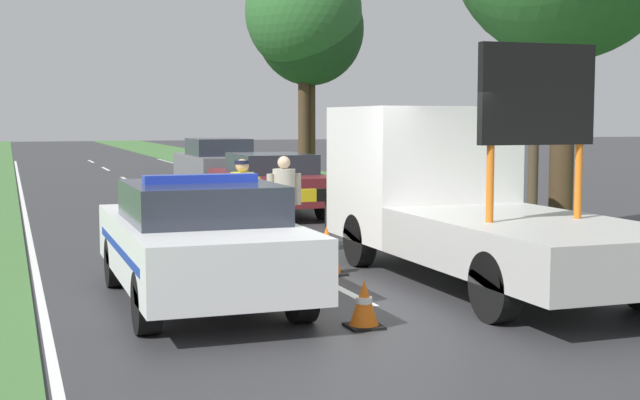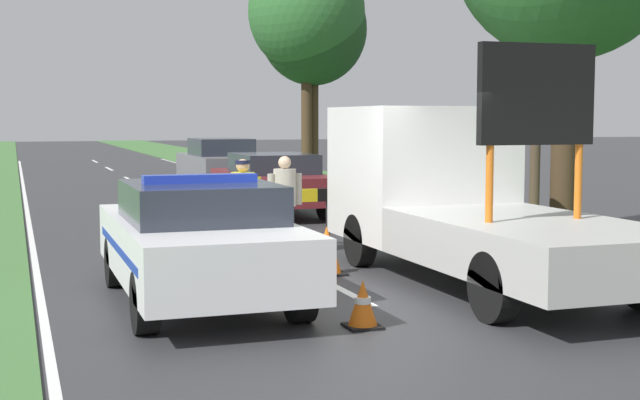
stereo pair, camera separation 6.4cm
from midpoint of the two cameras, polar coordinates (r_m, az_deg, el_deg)
The scene contains 18 objects.
ground_plane at distance 11.06m, azimuth 2.47°, elevation -6.23°, with size 160.00×160.00×0.00m, color #333335.
lane_markings at distance 22.36m, azimuth -8.67°, elevation -0.46°, with size 7.47×53.83×0.01m.
grass_verge_right at distance 31.78m, azimuth -0.59°, elevation 1.29°, with size 4.50×120.00×0.03m.
police_car at distance 10.68m, azimuth -7.60°, elevation -2.57°, with size 1.91×4.48×1.55m.
work_truck at distance 12.59m, azimuth 8.84°, elevation 0.32°, with size 2.22×6.25×3.07m.
road_barrier at distance 14.91m, azimuth -3.74°, elevation -0.04°, with size 3.01×0.08×1.00m.
police_officer at distance 13.67m, azimuth -4.81°, elevation -0.06°, with size 0.57×0.36×1.58m.
pedestrian_civilian at distance 14.31m, azimuth -2.14°, elevation 0.18°, with size 0.57×0.36×1.60m.
traffic_cone_near_police at distance 12.59m, azimuth 0.57°, elevation -3.25°, with size 0.50×0.50×0.69m.
traffic_cone_centre_front at distance 15.42m, azimuth 5.85°, elevation -2.02°, with size 0.37×0.37×0.52m.
traffic_cone_near_truck at distance 13.42m, azimuth -1.30°, elevation -2.91°, with size 0.43×0.43×0.60m.
traffic_cone_behind_barrier at distance 9.43m, azimuth 2.95°, elevation -6.67°, with size 0.37×0.37×0.51m.
traffic_cone_lane_edge at distance 15.93m, azimuth -7.61°, elevation -1.53°, with size 0.49×0.49×0.67m.
queued_car_wagon_maroon at distance 20.48m, azimuth -2.99°, elevation 1.15°, with size 1.87×4.62×1.40m.
queued_car_suv_grey at distance 25.91m, azimuth -6.33°, elevation 2.25°, with size 1.76×4.51×1.63m.
roadside_tree_near_left at distance 33.49m, azimuth -0.39°, elevation 10.86°, with size 3.99×3.99×7.61m.
roadside_tree_mid_left at distance 33.25m, azimuth -0.81°, elevation 11.90°, with size 4.28×4.28×8.34m.
utility_pole at distance 17.87m, azimuth 13.86°, elevation 9.56°, with size 1.20×0.20×6.96m.
Camera 2 is at (-3.94, -10.10, 2.20)m, focal length 50.00 mm.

